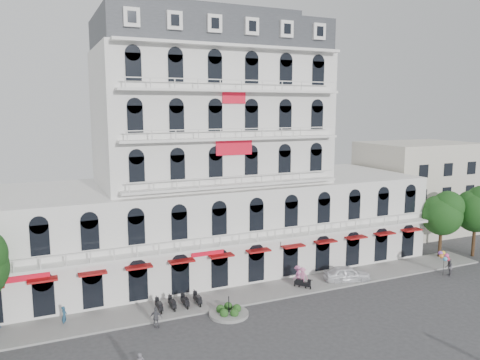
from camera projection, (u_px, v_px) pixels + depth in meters
name	position (u px, v px, depth m)	size (l,w,h in m)	color
ground	(300.00, 341.00, 33.40)	(120.00, 120.00, 0.00)	#38383A
sidewalk	(247.00, 295.00, 41.52)	(53.00, 4.00, 0.16)	gray
main_building	(211.00, 172.00, 48.14)	(45.00, 15.00, 25.80)	silver
flank_building_east	(416.00, 187.00, 62.54)	(14.00, 10.00, 12.00)	beige
traffic_island	(229.00, 312.00, 37.58)	(3.20, 3.20, 1.60)	gray
parked_scooter_row	(179.00, 309.00, 38.82)	(4.40, 1.80, 1.10)	black
tree_east_inner	(443.00, 212.00, 51.22)	(4.40, 4.37, 7.57)	#382314
tree_east_outer	(477.00, 208.00, 51.87)	(4.65, 4.65, 8.05)	#382314
parked_car	(347.00, 274.00, 44.87)	(1.79, 4.44, 1.51)	white
rider_center	(303.00, 278.00, 42.83)	(1.20, 1.42, 2.11)	black
pedestrian_mid	(156.00, 318.00, 35.36)	(0.95, 0.40, 1.62)	#5C5C63
pedestrian_right	(298.00, 275.00, 44.02)	(1.20, 0.69, 1.85)	pink
pedestrian_far	(64.00, 316.00, 35.80)	(0.55, 0.36, 1.51)	navy
balloon_vendor	(447.00, 263.00, 46.31)	(1.50, 1.36, 2.45)	#54535A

